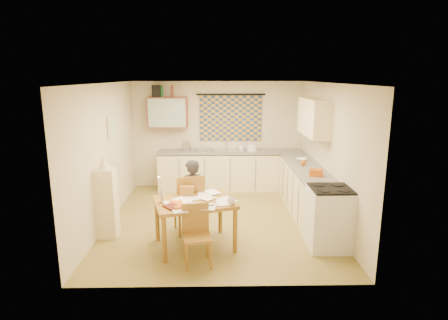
{
  "coord_description": "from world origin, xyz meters",
  "views": [
    {
      "loc": [
        -0.03,
        -6.55,
        2.63
      ],
      "look_at": [
        0.11,
        0.2,
        1.1
      ],
      "focal_mm": 30.0,
      "sensor_mm": 36.0,
      "label": 1
    }
  ],
  "objects_px": {
    "dining_table": "(195,223)",
    "person": "(192,197)",
    "shelf_stand": "(107,203)",
    "counter_right": "(309,194)",
    "counter_back": "(230,170)",
    "stove": "(329,218)",
    "chair_far": "(189,214)"
  },
  "relations": [
    {
      "from": "dining_table",
      "to": "shelf_stand",
      "type": "height_order",
      "value": "shelf_stand"
    },
    {
      "from": "person",
      "to": "stove",
      "type": "bearing_deg",
      "value": 135.67
    },
    {
      "from": "stove",
      "to": "dining_table",
      "type": "height_order",
      "value": "stove"
    },
    {
      "from": "dining_table",
      "to": "person",
      "type": "height_order",
      "value": "person"
    },
    {
      "from": "stove",
      "to": "person",
      "type": "distance_m",
      "value": 2.24
    },
    {
      "from": "stove",
      "to": "chair_far",
      "type": "relative_size",
      "value": 0.94
    },
    {
      "from": "stove",
      "to": "counter_back",
      "type": "bearing_deg",
      "value": 114.61
    },
    {
      "from": "stove",
      "to": "shelf_stand",
      "type": "bearing_deg",
      "value": 172.36
    },
    {
      "from": "counter_back",
      "to": "person",
      "type": "bearing_deg",
      "value": -106.18
    },
    {
      "from": "counter_right",
      "to": "stove",
      "type": "xyz_separation_m",
      "value": [
        0.0,
        -1.31,
        0.03
      ]
    },
    {
      "from": "chair_far",
      "to": "shelf_stand",
      "type": "relative_size",
      "value": 0.89
    },
    {
      "from": "counter_back",
      "to": "counter_right",
      "type": "relative_size",
      "value": 1.12
    },
    {
      "from": "dining_table",
      "to": "chair_far",
      "type": "bearing_deg",
      "value": 86.98
    },
    {
      "from": "chair_far",
      "to": "person",
      "type": "xyz_separation_m",
      "value": [
        0.06,
        -0.04,
        0.32
      ]
    },
    {
      "from": "dining_table",
      "to": "shelf_stand",
      "type": "relative_size",
      "value": 1.2
    },
    {
      "from": "person",
      "to": "shelf_stand",
      "type": "bearing_deg",
      "value": -23.17
    },
    {
      "from": "dining_table",
      "to": "person",
      "type": "relative_size",
      "value": 1.08
    },
    {
      "from": "counter_right",
      "to": "stove",
      "type": "height_order",
      "value": "stove"
    },
    {
      "from": "counter_right",
      "to": "shelf_stand",
      "type": "relative_size",
      "value": 2.55
    },
    {
      "from": "counter_back",
      "to": "dining_table",
      "type": "height_order",
      "value": "counter_back"
    },
    {
      "from": "dining_table",
      "to": "shelf_stand",
      "type": "bearing_deg",
      "value": 148.77
    },
    {
      "from": "stove",
      "to": "shelf_stand",
      "type": "height_order",
      "value": "shelf_stand"
    },
    {
      "from": "dining_table",
      "to": "chair_far",
      "type": "distance_m",
      "value": 0.59
    },
    {
      "from": "counter_back",
      "to": "person",
      "type": "relative_size",
      "value": 2.57
    },
    {
      "from": "stove",
      "to": "person",
      "type": "xyz_separation_m",
      "value": [
        -2.15,
        0.61,
        0.16
      ]
    },
    {
      "from": "counter_back",
      "to": "chair_far",
      "type": "relative_size",
      "value": 3.21
    },
    {
      "from": "counter_right",
      "to": "chair_far",
      "type": "relative_size",
      "value": 2.87
    },
    {
      "from": "counter_back",
      "to": "shelf_stand",
      "type": "bearing_deg",
      "value": -128.73
    },
    {
      "from": "person",
      "to": "shelf_stand",
      "type": "distance_m",
      "value": 1.39
    },
    {
      "from": "counter_back",
      "to": "dining_table",
      "type": "distance_m",
      "value": 3.1
    },
    {
      "from": "dining_table",
      "to": "person",
      "type": "distance_m",
      "value": 0.59
    },
    {
      "from": "counter_back",
      "to": "person",
      "type": "distance_m",
      "value": 2.62
    }
  ]
}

